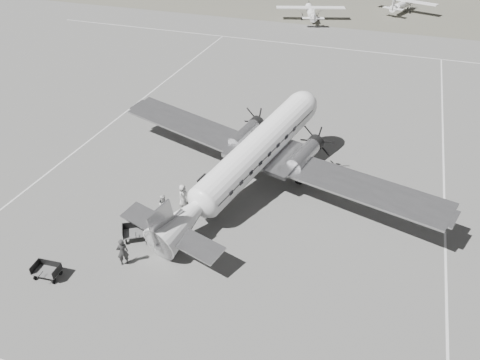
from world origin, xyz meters
name	(u,v)px	position (x,y,z in m)	size (l,w,h in m)	color
ground	(258,228)	(0.00, 0.00, 0.00)	(260.00, 260.00, 0.00)	slate
taxi_line_right	(446,270)	(12.00, 0.00, 0.01)	(0.15, 80.00, 0.01)	silver
taxi_line_left	(109,125)	(-18.00, 10.00, 0.01)	(0.15, 60.00, 0.01)	silver
taxi_line_horizon	(347,49)	(0.00, 40.00, 0.01)	(90.00, 0.15, 0.01)	silver
dc3_airliner	(249,160)	(-2.00, 4.07, 2.69)	(28.21, 19.58, 5.37)	#B4B4B7
light_plane_left	(310,13)	(-7.83, 52.59, 1.14)	(10.98, 8.91, 2.28)	white
light_plane_right	(403,6)	(5.80, 62.69, 1.14)	(11.00, 8.93, 2.28)	white
baggage_cart_near	(136,232)	(-7.22, -3.63, 0.50)	(1.78, 1.26, 1.01)	#545454
baggage_cart_far	(47,271)	(-10.44, -8.48, 0.46)	(1.63, 1.15, 0.92)	#545454
ground_crew	(123,252)	(-6.73, -5.97, 0.97)	(0.70, 0.46, 1.93)	#2D2D2D
ramp_agent	(164,207)	(-6.42, -1.06, 0.97)	(0.94, 0.73, 1.93)	beige
passenger	(183,195)	(-5.87, 0.72, 0.87)	(0.85, 0.55, 1.74)	beige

